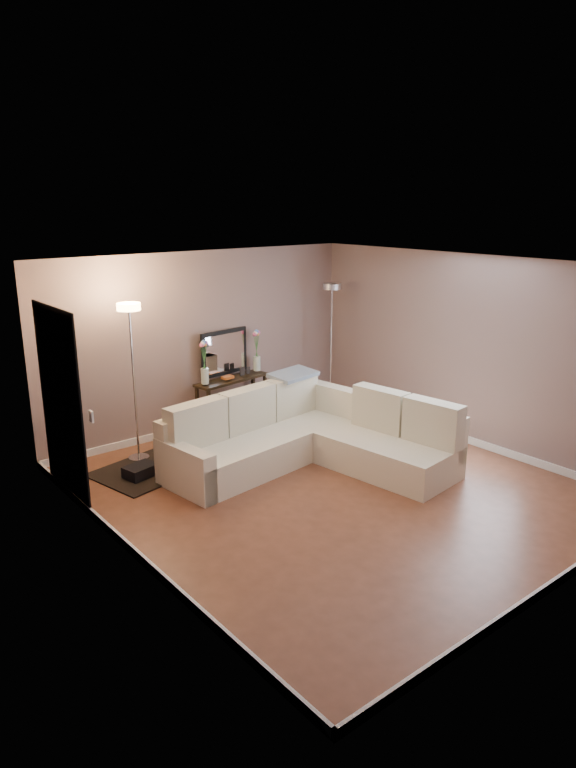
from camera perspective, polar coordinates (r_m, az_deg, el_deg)
floor at (r=7.69m, az=3.80°, el=-9.23°), size 5.00×5.50×0.01m
ceiling at (r=6.99m, az=4.20°, el=10.52°), size 5.00×5.50×0.01m
wall_back at (r=9.38m, az=-7.57°, el=3.74°), size 5.00×0.02×2.60m
wall_front at (r=5.64m, az=23.51°, el=-5.79°), size 5.00×0.02×2.60m
wall_left at (r=5.89m, az=-14.27°, el=-4.03°), size 0.02×5.50×2.60m
wall_right at (r=9.08m, az=15.71°, el=2.88°), size 0.02×5.50×2.60m
baseboard_back at (r=9.69m, az=-7.23°, el=-3.52°), size 5.00×0.03×0.10m
baseboard_front at (r=6.20m, az=21.97°, el=-16.55°), size 5.00×0.03×0.10m
baseboard_left at (r=6.42m, az=-13.28°, el=-14.52°), size 0.03×5.50×0.10m
baseboard_right at (r=9.41m, az=15.05°, el=-4.57°), size 0.03×5.50×0.10m
doorway at (r=7.47m, az=-19.52°, el=-1.82°), size 0.02×1.20×2.20m
switch_plate at (r=6.68m, az=-17.09°, el=-2.77°), size 0.02×0.08×0.12m
sectional_sofa at (r=8.22m, az=1.56°, el=-4.75°), size 3.02×2.70×0.96m
throw_blanket at (r=8.81m, az=0.48°, el=0.87°), size 0.75×0.51×0.09m
console_table at (r=9.54m, az=-5.31°, el=-1.46°), size 1.24×0.48×0.74m
leaning_mirror at (r=9.51m, az=-5.67°, el=2.81°), size 0.85×0.15×0.67m
table_decor at (r=9.45m, az=-4.88°, el=0.79°), size 0.52×0.13×0.12m
flower_vase_left at (r=9.10m, az=-7.44°, el=1.67°), size 0.14×0.13×0.64m
flower_vase_right at (r=9.75m, az=-2.80°, el=2.76°), size 0.14×0.13×0.64m
floor_lamp_lit at (r=8.26m, az=-13.73°, el=2.85°), size 0.35×0.35×2.06m
floor_lamp_unlit at (r=10.12m, az=3.88°, el=5.55°), size 0.32×0.32×2.04m
charcoal_rug at (r=8.34m, az=-12.03°, el=-7.37°), size 1.52×1.26×0.02m
black_bag at (r=8.13m, az=-12.95°, el=-7.86°), size 0.43×0.34×0.25m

